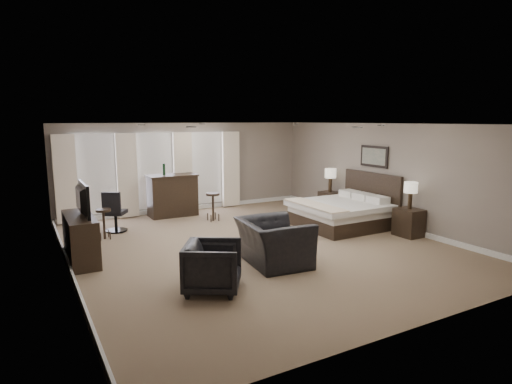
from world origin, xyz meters
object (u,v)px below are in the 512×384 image
lamp_far (330,180)px  bar_counter (172,195)px  armchair_far (213,264)px  bar_stool_left (104,224)px  desk_chair (115,211)px  bed (339,201)px  nightstand_far (330,202)px  bar_stool_right (213,207)px  nightstand_near (409,222)px  dresser (81,239)px  lamp_near (410,196)px  tv (79,212)px  armchair_near (274,235)px

lamp_far → bar_counter: bearing=155.6°
armchair_far → bar_stool_left: (-0.96, 3.97, -0.09)m
desk_chair → bed: bearing=-172.0°
nightstand_far → bar_stool_right: bearing=167.7°
nightstand_near → bar_counter: bar_counter is taller
bar_stool_left → desk_chair: desk_chair is taller
lamp_far → dresser: size_ratio=0.44×
lamp_near → bar_stool_right: (-3.37, 3.64, -0.58)m
bed → armchair_far: size_ratio=2.38×
bed → nightstand_far: (0.89, 1.45, -0.35)m
nightstand_far → lamp_near: size_ratio=0.99×
bar_counter → bar_stool_left: 2.66m
bar_stool_left → armchair_far: bearing=-76.4°
nightstand_near → dresser: 7.15m
bed → bar_counter: size_ratio=1.54×
bar_counter → desk_chair: bearing=-149.9°
lamp_near → desk_chair: bearing=147.6°
dresser → bar_counter: (2.80, 2.97, 0.14)m
bed → bar_counter: bearing=134.2°
lamp_near → bar_stool_right: size_ratio=0.83×
nightstand_near → tv: tv is taller
tv → desk_chair: size_ratio=1.07×
dresser → armchair_far: (1.63, -2.57, -0.01)m
bar_counter → bar_stool_left: bar_counter is taller
bed → dresser: bed is taller
lamp_far → desk_chair: lamp_far is taller
lamp_far → bar_stool_right: size_ratio=0.90×
tv → bar_stool_left: size_ratio=1.56×
bed → tv: bed is taller
armchair_near → armchair_far: bearing=118.3°
nightstand_far → desk_chair: 5.95m
tv → bed: bearing=-93.3°
armchair_near → bar_counter: (-0.33, 4.93, 0.02)m
lamp_near → bar_counter: bearing=130.8°
dresser → nightstand_near: bearing=-14.5°
bar_stool_right → nightstand_near: bearing=-47.2°
bed → bar_counter: 4.63m
bed → lamp_near: bed is taller
nightstand_far → armchair_near: bearing=-141.1°
tv → desk_chair: bearing=-27.9°
lamp_near → bar_stool_right: 5.00m
dresser → desk_chair: size_ratio=1.52×
lamp_near → tv: bearing=165.5°
nightstand_far → tv: 7.04m
lamp_far → bar_stool_left: bearing=177.3°
tv → bar_stool_left: 1.67m
nightstand_near → bar_stool_left: size_ratio=0.93×
bed → lamp_near: (0.89, -1.45, 0.30)m
lamp_near → armchair_far: (-5.29, -0.78, -0.52)m
bed → nightstand_near: 1.74m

